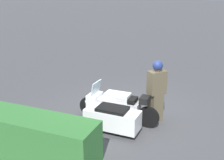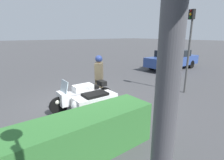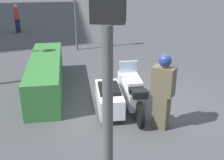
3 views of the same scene
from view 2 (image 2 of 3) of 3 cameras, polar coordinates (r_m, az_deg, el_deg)
The scene contains 7 objects.
ground_plane at distance 6.90m, azimuth -9.78°, elevation -8.03°, with size 160.00×160.00×0.00m, color #424244.
police_motorcycle at distance 6.17m, azimuth -8.10°, elevation -6.22°, with size 2.48×1.26×1.14m.
officer_rider at distance 7.22m, azimuth -4.23°, elevation 1.24°, with size 0.55×0.57×1.83m.
hedge_bush_curbside at distance 3.93m, azimuth -13.47°, elevation -18.96°, with size 3.94×0.92×0.99m, color #337033.
twin_lamp_post at distance 0.88m, azimuth 19.26°, elevation 17.48°, with size 0.32×1.29×3.55m.
traffic_light_far at distance 8.45m, azimuth 23.98°, elevation 11.70°, with size 0.23×0.29×3.65m.
parked_car_background at distance 14.37m, azimuth 19.14°, elevation 6.47°, with size 4.81×1.89×1.46m.
Camera 2 is at (2.88, 5.69, 2.65)m, focal length 28.00 mm.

